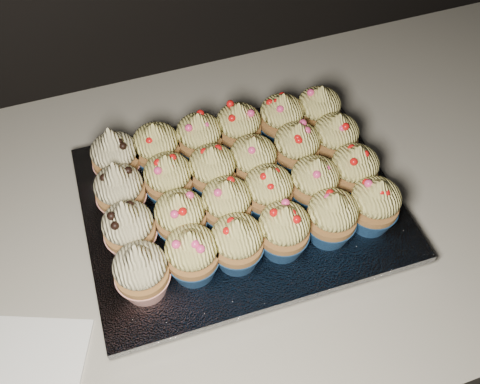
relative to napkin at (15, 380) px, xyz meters
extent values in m
cube|color=black|center=(0.45, 0.15, -0.47)|extent=(2.40, 0.60, 0.86)
cube|color=beige|center=(0.45, 0.15, -0.02)|extent=(2.44, 0.64, 0.04)
cube|color=white|center=(0.00, 0.00, 0.00)|extent=(0.19, 0.19, 0.00)
cube|color=black|center=(0.31, 0.13, 0.01)|extent=(0.38, 0.29, 0.02)
cube|color=silver|center=(0.31, 0.13, 0.03)|extent=(0.41, 0.32, 0.01)
cone|color=#AB2417|center=(0.16, 0.04, 0.05)|extent=(0.06, 0.06, 0.03)
ellipsoid|color=beige|center=(0.16, 0.04, 0.09)|extent=(0.06, 0.06, 0.04)
cone|color=beige|center=(0.16, 0.04, 0.11)|extent=(0.03, 0.03, 0.03)
cone|color=navy|center=(0.22, 0.05, 0.05)|extent=(0.06, 0.06, 0.03)
ellipsoid|color=#E8DA75|center=(0.22, 0.05, 0.09)|extent=(0.06, 0.06, 0.04)
cone|color=#E8DA75|center=(0.22, 0.05, 0.11)|extent=(0.03, 0.03, 0.02)
cone|color=navy|center=(0.28, 0.05, 0.05)|extent=(0.06, 0.06, 0.03)
ellipsoid|color=#E8DA75|center=(0.28, 0.05, 0.09)|extent=(0.06, 0.06, 0.04)
cone|color=#E8DA75|center=(0.28, 0.05, 0.11)|extent=(0.03, 0.03, 0.02)
cone|color=navy|center=(0.33, 0.04, 0.05)|extent=(0.06, 0.06, 0.03)
ellipsoid|color=#E8DA75|center=(0.33, 0.04, 0.09)|extent=(0.06, 0.06, 0.04)
cone|color=#E8DA75|center=(0.33, 0.04, 0.11)|extent=(0.03, 0.03, 0.02)
cone|color=navy|center=(0.40, 0.04, 0.05)|extent=(0.06, 0.06, 0.03)
ellipsoid|color=#E8DA75|center=(0.40, 0.04, 0.09)|extent=(0.06, 0.06, 0.04)
cone|color=#E8DA75|center=(0.40, 0.04, 0.11)|extent=(0.03, 0.03, 0.02)
cone|color=navy|center=(0.45, 0.04, 0.05)|extent=(0.06, 0.06, 0.03)
ellipsoid|color=#E8DA75|center=(0.45, 0.04, 0.09)|extent=(0.06, 0.06, 0.04)
cone|color=#E8DA75|center=(0.45, 0.04, 0.11)|extent=(0.03, 0.03, 0.02)
cone|color=#AB2417|center=(0.16, 0.10, 0.05)|extent=(0.06, 0.06, 0.03)
ellipsoid|color=beige|center=(0.16, 0.10, 0.09)|extent=(0.06, 0.06, 0.04)
cone|color=beige|center=(0.16, 0.10, 0.11)|extent=(0.03, 0.03, 0.03)
cone|color=navy|center=(0.22, 0.10, 0.05)|extent=(0.06, 0.06, 0.03)
ellipsoid|color=#E8DA75|center=(0.22, 0.10, 0.09)|extent=(0.06, 0.06, 0.04)
cone|color=#E8DA75|center=(0.22, 0.10, 0.11)|extent=(0.03, 0.03, 0.02)
cone|color=navy|center=(0.28, 0.10, 0.05)|extent=(0.06, 0.06, 0.03)
ellipsoid|color=#E8DA75|center=(0.28, 0.10, 0.09)|extent=(0.06, 0.06, 0.04)
cone|color=#E8DA75|center=(0.28, 0.10, 0.11)|extent=(0.03, 0.03, 0.02)
cone|color=navy|center=(0.34, 0.10, 0.05)|extent=(0.06, 0.06, 0.03)
ellipsoid|color=#E8DA75|center=(0.34, 0.10, 0.09)|extent=(0.06, 0.06, 0.04)
cone|color=#E8DA75|center=(0.34, 0.10, 0.11)|extent=(0.03, 0.03, 0.02)
cone|color=navy|center=(0.40, 0.10, 0.05)|extent=(0.06, 0.06, 0.03)
ellipsoid|color=#E8DA75|center=(0.40, 0.10, 0.09)|extent=(0.06, 0.06, 0.04)
cone|color=#E8DA75|center=(0.40, 0.10, 0.11)|extent=(0.03, 0.03, 0.02)
cone|color=navy|center=(0.45, 0.10, 0.05)|extent=(0.06, 0.06, 0.03)
ellipsoid|color=#E8DA75|center=(0.45, 0.10, 0.09)|extent=(0.06, 0.06, 0.04)
cone|color=#E8DA75|center=(0.45, 0.10, 0.11)|extent=(0.03, 0.03, 0.02)
cone|color=#AB2417|center=(0.16, 0.16, 0.05)|extent=(0.06, 0.06, 0.03)
ellipsoid|color=beige|center=(0.16, 0.16, 0.09)|extent=(0.06, 0.06, 0.04)
cone|color=beige|center=(0.16, 0.16, 0.11)|extent=(0.03, 0.03, 0.03)
cone|color=navy|center=(0.23, 0.16, 0.05)|extent=(0.06, 0.06, 0.03)
ellipsoid|color=#E8DA75|center=(0.23, 0.16, 0.09)|extent=(0.06, 0.06, 0.04)
cone|color=#E8DA75|center=(0.23, 0.16, 0.11)|extent=(0.03, 0.03, 0.02)
cone|color=navy|center=(0.28, 0.16, 0.05)|extent=(0.06, 0.06, 0.03)
ellipsoid|color=#E8DA75|center=(0.28, 0.16, 0.09)|extent=(0.06, 0.06, 0.04)
cone|color=#E8DA75|center=(0.28, 0.16, 0.11)|extent=(0.03, 0.03, 0.02)
cone|color=navy|center=(0.34, 0.16, 0.05)|extent=(0.06, 0.06, 0.03)
ellipsoid|color=#E8DA75|center=(0.34, 0.16, 0.09)|extent=(0.06, 0.06, 0.04)
cone|color=#E8DA75|center=(0.34, 0.16, 0.11)|extent=(0.03, 0.03, 0.02)
cone|color=navy|center=(0.40, 0.16, 0.05)|extent=(0.06, 0.06, 0.03)
ellipsoid|color=#E8DA75|center=(0.40, 0.16, 0.09)|extent=(0.06, 0.06, 0.04)
cone|color=#E8DA75|center=(0.40, 0.16, 0.11)|extent=(0.03, 0.03, 0.02)
cone|color=navy|center=(0.45, 0.16, 0.05)|extent=(0.06, 0.06, 0.03)
ellipsoid|color=#E8DA75|center=(0.45, 0.16, 0.09)|extent=(0.06, 0.06, 0.04)
cone|color=#E8DA75|center=(0.45, 0.16, 0.11)|extent=(0.03, 0.03, 0.02)
cone|color=#AB2417|center=(0.17, 0.22, 0.05)|extent=(0.06, 0.06, 0.03)
ellipsoid|color=beige|center=(0.17, 0.22, 0.09)|extent=(0.06, 0.06, 0.04)
cone|color=beige|center=(0.17, 0.22, 0.11)|extent=(0.03, 0.03, 0.03)
cone|color=navy|center=(0.22, 0.22, 0.05)|extent=(0.06, 0.06, 0.03)
ellipsoid|color=#E8DA75|center=(0.22, 0.22, 0.09)|extent=(0.06, 0.06, 0.04)
cone|color=#E8DA75|center=(0.22, 0.22, 0.11)|extent=(0.03, 0.03, 0.02)
cone|color=navy|center=(0.28, 0.22, 0.05)|extent=(0.06, 0.06, 0.03)
ellipsoid|color=#E8DA75|center=(0.28, 0.22, 0.09)|extent=(0.06, 0.06, 0.04)
cone|color=#E8DA75|center=(0.28, 0.22, 0.11)|extent=(0.03, 0.03, 0.02)
cone|color=navy|center=(0.34, 0.22, 0.05)|extent=(0.06, 0.06, 0.03)
ellipsoid|color=#E8DA75|center=(0.34, 0.22, 0.09)|extent=(0.06, 0.06, 0.04)
cone|color=#E8DA75|center=(0.34, 0.22, 0.11)|extent=(0.03, 0.03, 0.02)
cone|color=navy|center=(0.40, 0.22, 0.05)|extent=(0.06, 0.06, 0.03)
ellipsoid|color=#E8DA75|center=(0.40, 0.22, 0.09)|extent=(0.06, 0.06, 0.04)
cone|color=#E8DA75|center=(0.40, 0.22, 0.11)|extent=(0.03, 0.03, 0.02)
cone|color=navy|center=(0.46, 0.21, 0.05)|extent=(0.06, 0.06, 0.03)
ellipsoid|color=#E8DA75|center=(0.46, 0.21, 0.09)|extent=(0.06, 0.06, 0.04)
cone|color=#E8DA75|center=(0.46, 0.21, 0.11)|extent=(0.03, 0.03, 0.02)
camera|label=1|loc=(0.17, -0.27, 0.59)|focal=40.00mm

